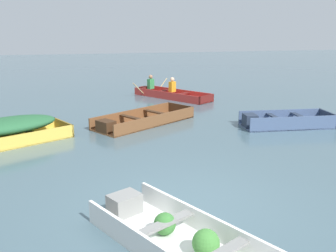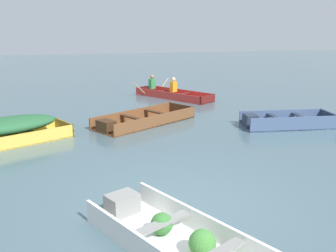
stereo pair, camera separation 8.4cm
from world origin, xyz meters
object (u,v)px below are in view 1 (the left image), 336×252
(dinghy_white_foreground, at_px, (183,242))
(skiff_slate_blue_mid_moored, at_px, (282,122))
(skiff_wooden_brown_near_moored, at_px, (141,121))
(skiff_yellow_far_moored, at_px, (7,129))
(rowboat_red_with_crew, at_px, (168,93))

(dinghy_white_foreground, height_order, skiff_slate_blue_mid_moored, skiff_slate_blue_mid_moored)
(skiff_wooden_brown_near_moored, distance_m, skiff_slate_blue_mid_moored, 4.32)
(skiff_slate_blue_mid_moored, bearing_deg, skiff_yellow_far_moored, 178.17)
(skiff_slate_blue_mid_moored, relative_size, skiff_yellow_far_moored, 0.86)
(skiff_yellow_far_moored, relative_size, rowboat_red_with_crew, 0.91)
(skiff_wooden_brown_near_moored, distance_m, skiff_yellow_far_moored, 3.89)
(skiff_yellow_far_moored, bearing_deg, rowboat_red_with_crew, 43.82)
(dinghy_white_foreground, xyz_separation_m, skiff_wooden_brown_near_moored, (0.71, 6.90, -0.02))
(skiff_slate_blue_mid_moored, height_order, rowboat_red_with_crew, rowboat_red_with_crew)
(skiff_wooden_brown_near_moored, height_order, skiff_slate_blue_mid_moored, skiff_slate_blue_mid_moored)
(skiff_yellow_far_moored, distance_m, rowboat_red_with_crew, 7.94)
(rowboat_red_with_crew, bearing_deg, skiff_yellow_far_moored, -136.18)
(skiff_yellow_far_moored, bearing_deg, skiff_slate_blue_mid_moored, -1.83)
(skiff_yellow_far_moored, height_order, rowboat_red_with_crew, rowboat_red_with_crew)
(dinghy_white_foreground, xyz_separation_m, skiff_yellow_far_moored, (-3.00, 5.79, 0.26))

